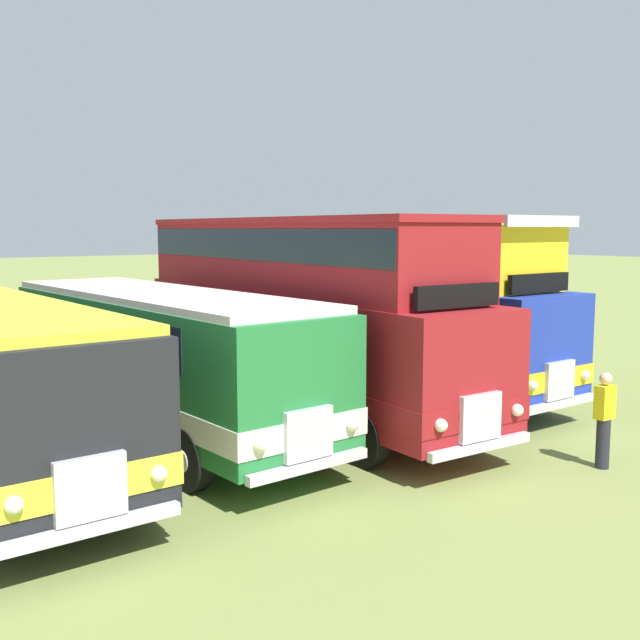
{
  "coord_description": "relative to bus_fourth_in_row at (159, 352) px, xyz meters",
  "views": [
    {
      "loc": [
        -4.46,
        -14.3,
        4.25
      ],
      "look_at": [
        5.92,
        -0.07,
        2.08
      ],
      "focal_mm": 41.76,
      "sensor_mm": 36.0,
      "label": 1
    }
  ],
  "objects": [
    {
      "name": "marshal_person",
      "position": [
        5.49,
        -6.61,
        -0.86
      ],
      "size": [
        0.36,
        0.24,
        1.73
      ],
      "color": "#23232D",
      "rests_on": "ground"
    },
    {
      "name": "bus_fifth_in_row",
      "position": [
        3.41,
        0.03,
        0.72
      ],
      "size": [
        2.97,
        11.54,
        4.49
      ],
      "color": "maroon",
      "rests_on": "ground"
    },
    {
      "name": "bus_sixth_in_row",
      "position": [
        6.81,
        0.3,
        0.6
      ],
      "size": [
        2.69,
        9.8,
        4.52
      ],
      "color": "#1E339E",
      "rests_on": "ground"
    },
    {
      "name": "bus_fourth_in_row",
      "position": [
        0.0,
        0.0,
        0.0
      ],
      "size": [
        3.06,
        9.96,
        2.99
      ],
      "color": "#237538",
      "rests_on": "ground"
    },
    {
      "name": "ground_plane",
      "position": [
        -1.7,
        0.26,
        -1.75
      ],
      "size": [
        200.0,
        200.0,
        0.0
      ],
      "primitive_type": "plane",
      "color": "olive"
    }
  ]
}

